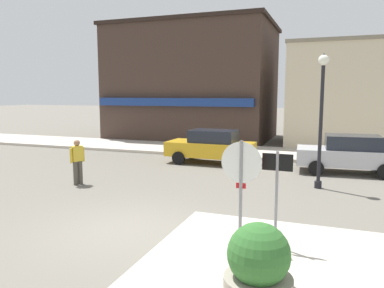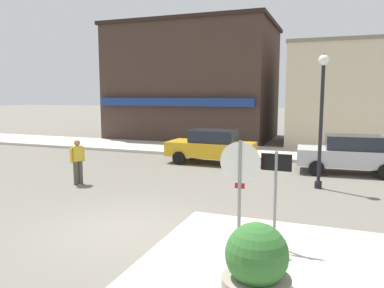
# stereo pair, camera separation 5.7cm
# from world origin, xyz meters

# --- Properties ---
(ground_plane) EXTENTS (160.00, 160.00, 0.00)m
(ground_plane) POSITION_xyz_m (0.00, 0.00, 0.00)
(ground_plane) COLOR #6B665B
(sidewalk_corner) EXTENTS (6.40, 4.80, 0.15)m
(sidewalk_corner) POSITION_xyz_m (4.39, -0.93, 0.07)
(sidewalk_corner) COLOR beige
(sidewalk_corner) RESTS_ON ground
(kerb_far) EXTENTS (80.00, 4.00, 0.15)m
(kerb_far) POSITION_xyz_m (0.00, 12.45, 0.07)
(kerb_far) COLOR beige
(kerb_far) RESTS_ON ground
(stop_sign) EXTENTS (0.82, 0.07, 2.30)m
(stop_sign) POSITION_xyz_m (2.78, -0.28, 1.52)
(stop_sign) COLOR gray
(stop_sign) RESTS_ON ground
(one_way_sign) EXTENTS (0.60, 0.06, 2.10)m
(one_way_sign) POSITION_xyz_m (3.46, -0.09, 1.33)
(one_way_sign) COLOR gray
(one_way_sign) RESTS_ON ground
(planter) EXTENTS (1.10, 1.10, 1.23)m
(planter) POSITION_xyz_m (3.44, -1.87, 0.56)
(planter) COLOR gray
(planter) RESTS_ON ground
(lamp_post) EXTENTS (0.36, 0.36, 4.54)m
(lamp_post) POSITION_xyz_m (4.11, 5.81, 2.96)
(lamp_post) COLOR black
(lamp_post) RESTS_ON ground
(parked_car_nearest) EXTENTS (4.04, 1.95, 1.56)m
(parked_car_nearest) POSITION_xyz_m (-0.73, 8.95, 0.81)
(parked_car_nearest) COLOR gold
(parked_car_nearest) RESTS_ON ground
(parked_car_second) EXTENTS (4.10, 2.08, 1.56)m
(parked_car_second) POSITION_xyz_m (5.19, 8.78, 0.81)
(parked_car_second) COLOR #B7B7BC
(parked_car_second) RESTS_ON ground
(pedestrian_crossing_near) EXTENTS (0.35, 0.53, 1.61)m
(pedestrian_crossing_near) POSITION_xyz_m (-3.94, 3.37, 0.87)
(pedestrian_crossing_near) COLOR #4C473D
(pedestrian_crossing_near) RESTS_ON ground
(building_corner_shop) EXTENTS (11.28, 8.22, 8.01)m
(building_corner_shop) POSITION_xyz_m (-4.98, 18.31, 4.01)
(building_corner_shop) COLOR #3D2D26
(building_corner_shop) RESTS_ON ground
(building_storefront_left_near) EXTENTS (6.67, 6.20, 6.20)m
(building_storefront_left_near) POSITION_xyz_m (5.20, 17.27, 3.11)
(building_storefront_left_near) COLOR beige
(building_storefront_left_near) RESTS_ON ground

